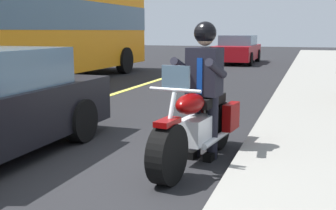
# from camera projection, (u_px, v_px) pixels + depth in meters

# --- Properties ---
(ground_plane) EXTENTS (80.00, 80.00, 0.00)m
(ground_plane) POSITION_uv_depth(u_px,v_px,m) (56.00, 170.00, 4.89)
(ground_plane) COLOR black
(motorcycle_main) EXTENTS (2.22, 0.77, 1.26)m
(motorcycle_main) POSITION_uv_depth(u_px,v_px,m) (198.00, 127.00, 5.11)
(motorcycle_main) COLOR black
(motorcycle_main) RESTS_ON ground_plane
(rider_main) EXTENTS (0.67, 0.60, 1.74)m
(rider_main) POSITION_uv_depth(u_px,v_px,m) (204.00, 78.00, 5.18)
(rider_main) COLOR black
(rider_main) RESTS_ON ground_plane
(bus_near) EXTENTS (11.05, 2.70, 3.30)m
(bus_near) POSITION_uv_depth(u_px,v_px,m) (38.00, 22.00, 12.62)
(bus_near) COLOR orange
(bus_near) RESTS_ON ground_plane
(car_silver) EXTENTS (4.60, 1.92, 1.40)m
(car_silver) POSITION_uv_depth(u_px,v_px,m) (238.00, 49.00, 20.93)
(car_silver) COLOR maroon
(car_silver) RESTS_ON ground_plane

